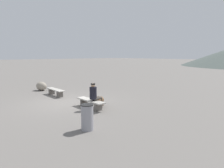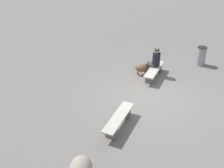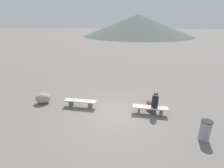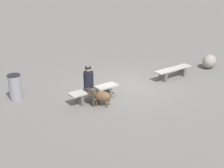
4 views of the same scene
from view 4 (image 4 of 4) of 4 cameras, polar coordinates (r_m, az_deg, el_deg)
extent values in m
cube|color=slate|center=(11.36, 3.31, -0.66)|extent=(210.00, 210.00, 0.06)
cube|color=#605B56|center=(12.93, 13.71, 2.50)|extent=(0.16, 0.36, 0.37)
cube|color=#605B56|center=(12.09, 10.12, 1.50)|extent=(0.16, 0.36, 0.37)
cube|color=#B2ADA3|center=(12.43, 12.05, 2.95)|extent=(1.90, 0.44, 0.05)
cube|color=#605B56|center=(10.39, -0.83, -1.44)|extent=(0.11, 0.39, 0.37)
cube|color=#605B56|center=(9.81, -6.42, -3.00)|extent=(0.11, 0.39, 0.37)
cube|color=#B2ADA3|center=(10.01, -3.57, -1.07)|extent=(1.87, 0.46, 0.06)
cylinder|color=black|center=(9.76, -4.69, 0.81)|extent=(0.34, 0.34, 0.59)
sphere|color=#D8A87F|center=(9.63, -4.75, 2.95)|extent=(0.20, 0.20, 0.20)
cylinder|color=black|center=(9.61, -4.76, 3.26)|extent=(0.21, 0.21, 0.07)
cylinder|color=#38332D|center=(9.65, -4.43, -1.28)|extent=(0.15, 0.41, 0.15)
cylinder|color=#38332D|center=(9.59, -3.71, -3.04)|extent=(0.11, 0.11, 0.50)
cylinder|color=#38332D|center=(9.75, -3.51, -1.02)|extent=(0.15, 0.41, 0.15)
cylinder|color=#38332D|center=(9.69, -2.79, -2.77)|extent=(0.11, 0.11, 0.50)
ellipsoid|color=brown|center=(9.58, -1.85, -2.49)|extent=(0.62, 0.67, 0.36)
sphere|color=brown|center=(9.68, -3.92, -1.83)|extent=(0.33, 0.33, 0.33)
cylinder|color=brown|center=(9.66, -3.06, -3.98)|extent=(0.04, 0.04, 0.16)
cylinder|color=brown|center=(9.83, -2.65, -3.52)|extent=(0.04, 0.04, 0.16)
cylinder|color=brown|center=(9.55, -1.00, -4.26)|extent=(0.04, 0.04, 0.16)
cylinder|color=brown|center=(9.72, -0.62, -3.80)|extent=(0.04, 0.04, 0.16)
cylinder|color=brown|center=(9.46, 0.00, -2.43)|extent=(0.09, 0.12, 0.15)
cylinder|color=gray|center=(10.58, -18.68, -0.67)|extent=(0.43, 0.43, 0.89)
cylinder|color=black|center=(10.43, -18.97, 1.68)|extent=(0.45, 0.45, 0.03)
ellipsoid|color=gray|center=(14.28, 18.77, 4.28)|extent=(1.02, 0.88, 0.64)
camera|label=1|loc=(13.53, -47.99, 7.61)|focal=31.29mm
camera|label=2|loc=(19.20, 21.85, 24.69)|focal=44.87mm
camera|label=3|loc=(16.81, -18.40, 21.99)|focal=26.44mm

